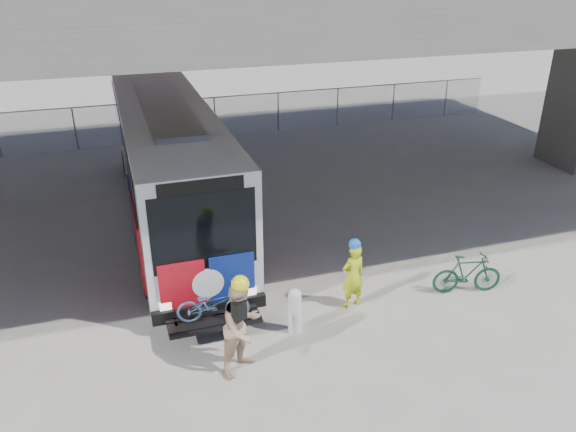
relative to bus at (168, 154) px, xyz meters
name	(u,v)px	position (x,y,z in m)	size (l,w,h in m)	color
ground	(268,264)	(2.00, -3.87, -2.11)	(160.00, 160.00, 0.00)	#9E9991
bus	(168,154)	(0.00, 0.00, 0.00)	(2.67, 12.93, 3.69)	silver
chainlink_fence	(192,108)	(2.00, 8.13, -0.69)	(30.00, 0.06, 30.00)	gray
bollard	(295,309)	(1.73, -6.89, -1.53)	(0.28, 0.28, 1.09)	white
cyclist_hivis	(353,274)	(3.35, -6.34, -1.26)	(0.65, 0.48, 1.78)	#CEDC17
cyclist_tan	(242,326)	(0.35, -7.73, -1.09)	(1.21, 1.14, 2.16)	tan
bike_parked	(467,274)	(6.26, -6.69, -1.59)	(0.49, 1.72, 1.03)	#143F28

